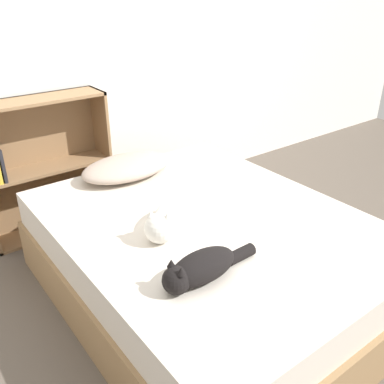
{
  "coord_description": "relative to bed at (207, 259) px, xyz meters",
  "views": [
    {
      "loc": [
        -1.25,
        -1.51,
        1.65
      ],
      "look_at": [
        0.0,
        0.14,
        0.61
      ],
      "focal_mm": 40.0,
      "sensor_mm": 36.0,
      "label": 1
    }
  ],
  "objects": [
    {
      "name": "pillow",
      "position": [
        -0.07,
        0.74,
        0.32
      ],
      "size": [
        0.59,
        0.37,
        0.13
      ],
      "color": "#B29E8E",
      "rests_on": "bed"
    },
    {
      "name": "ground_plane",
      "position": [
        0.0,
        0.0,
        -0.25
      ],
      "size": [
        8.0,
        8.0,
        0.0
      ],
      "primitive_type": "plane",
      "color": "brown"
    },
    {
      "name": "cat_dark",
      "position": [
        -0.35,
        -0.38,
        0.32
      ],
      "size": [
        0.49,
        0.17,
        0.14
      ],
      "rotation": [
        0.0,
        0.0,
        3.17
      ],
      "color": "black",
      "rests_on": "bed"
    },
    {
      "name": "wall_back",
      "position": [
        0.0,
        1.42,
        1.0
      ],
      "size": [
        8.0,
        0.06,
        2.5
      ],
      "color": "white",
      "rests_on": "ground_plane"
    },
    {
      "name": "bookshelf",
      "position": [
        -0.44,
        1.29,
        0.24
      ],
      "size": [
        0.87,
        0.26,
        0.96
      ],
      "color": "#8E6B47",
      "rests_on": "ground_plane"
    },
    {
      "name": "bed",
      "position": [
        0.0,
        0.0,
        0.0
      ],
      "size": [
        1.49,
        1.9,
        0.51
      ],
      "color": "#99754C",
      "rests_on": "ground_plane"
    },
    {
      "name": "cat_light",
      "position": [
        -0.25,
        0.03,
        0.32
      ],
      "size": [
        0.43,
        0.37,
        0.17
      ],
      "rotation": [
        0.0,
        0.0,
        3.83
      ],
      "color": "white",
      "rests_on": "bed"
    }
  ]
}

